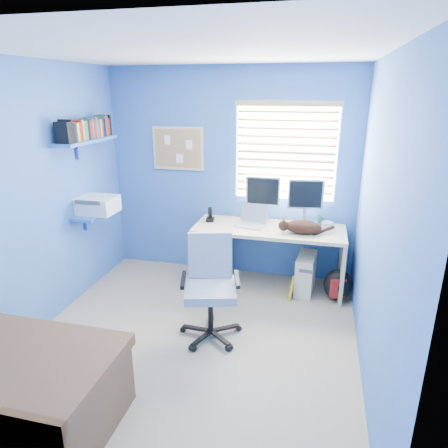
% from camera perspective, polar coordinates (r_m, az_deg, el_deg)
% --- Properties ---
extents(floor, '(3.00, 3.20, 0.00)m').
position_cam_1_polar(floor, '(3.91, -4.57, -16.21)').
color(floor, '#A29683').
rests_on(floor, ground).
extents(ceiling, '(3.00, 3.20, 0.00)m').
position_cam_1_polar(ceiling, '(3.22, -5.80, 23.37)').
color(ceiling, white).
rests_on(ceiling, wall_back).
extents(wall_back, '(3.00, 0.01, 2.50)m').
position_cam_1_polar(wall_back, '(4.85, 0.93, 7.01)').
color(wall_back, '#4172C9').
rests_on(wall_back, ground).
extents(wall_front, '(3.00, 0.01, 2.50)m').
position_cam_1_polar(wall_front, '(2.03, -19.88, -11.56)').
color(wall_front, '#4172C9').
rests_on(wall_front, ground).
extents(wall_left, '(0.01, 3.20, 2.50)m').
position_cam_1_polar(wall_left, '(4.08, -25.55, 2.90)').
color(wall_left, '#4172C9').
rests_on(wall_left, ground).
extents(wall_right, '(0.01, 3.20, 2.50)m').
position_cam_1_polar(wall_right, '(3.22, 21.09, -0.37)').
color(wall_right, '#4172C9').
rests_on(wall_right, ground).
extents(desk, '(1.70, 0.65, 0.74)m').
position_cam_1_polar(desk, '(4.70, 6.29, -4.75)').
color(desk, '#CDBC8D').
rests_on(desk, floor).
extents(laptop, '(0.38, 0.32, 0.22)m').
position_cam_1_polar(laptop, '(4.57, 3.81, 1.04)').
color(laptop, silver).
rests_on(laptop, desk).
extents(monitor_left, '(0.40, 0.13, 0.54)m').
position_cam_1_polar(monitor_left, '(4.71, 5.58, 3.58)').
color(monitor_left, silver).
rests_on(monitor_left, desk).
extents(monitor_right, '(0.41, 0.18, 0.54)m').
position_cam_1_polar(monitor_right, '(4.64, 11.53, 3.05)').
color(monitor_right, silver).
rests_on(monitor_right, desk).
extents(phone, '(0.10, 0.12, 0.17)m').
position_cam_1_polar(phone, '(4.74, -1.98, 1.40)').
color(phone, black).
rests_on(phone, desk).
extents(mug, '(0.10, 0.09, 0.10)m').
position_cam_1_polar(mug, '(4.75, 13.59, 0.49)').
color(mug, '#236C65').
rests_on(mug, desk).
extents(cd_spindle, '(0.13, 0.13, 0.07)m').
position_cam_1_polar(cd_spindle, '(4.66, 14.52, -0.14)').
color(cd_spindle, silver).
rests_on(cd_spindle, desk).
extents(cat, '(0.43, 0.27, 0.14)m').
position_cam_1_polar(cat, '(4.42, 11.23, -0.43)').
color(cat, black).
rests_on(cat, desk).
extents(tower_pc, '(0.23, 0.46, 0.45)m').
position_cam_1_polar(tower_pc, '(4.71, 11.57, -6.94)').
color(tower_pc, beige).
rests_on(tower_pc, floor).
extents(drawer_boxes, '(0.35, 0.28, 0.54)m').
position_cam_1_polar(drawer_boxes, '(4.91, -1.25, -4.87)').
color(drawer_boxes, tan).
rests_on(drawer_boxes, floor).
extents(yellow_book, '(0.03, 0.17, 0.24)m').
position_cam_1_polar(yellow_book, '(4.58, 9.60, -9.04)').
color(yellow_book, yellow).
rests_on(yellow_book, floor).
extents(backpack, '(0.38, 0.33, 0.36)m').
position_cam_1_polar(backpack, '(4.64, 15.94, -8.33)').
color(backpack, black).
rests_on(backpack, floor).
extents(bed_corner, '(1.16, 0.83, 0.56)m').
position_cam_1_polar(bed_corner, '(3.23, -26.24, -20.75)').
color(bed_corner, brown).
rests_on(bed_corner, floor).
extents(office_chair, '(0.69, 0.69, 0.96)m').
position_cam_1_polar(office_chair, '(3.81, -1.94, -10.78)').
color(office_chair, black).
rests_on(office_chair, floor).
extents(window_blinds, '(1.15, 0.05, 1.10)m').
position_cam_1_polar(window_blinds, '(4.67, 8.79, 10.08)').
color(window_blinds, white).
rests_on(window_blinds, ground).
extents(corkboard, '(0.64, 0.02, 0.52)m').
position_cam_1_polar(corkboard, '(4.96, -6.58, 10.67)').
color(corkboard, '#CDBC8D').
rests_on(corkboard, ground).
extents(wall_shelves, '(0.42, 0.90, 1.05)m').
position_cam_1_polar(wall_shelves, '(4.55, -18.59, 7.62)').
color(wall_shelves, blue).
rests_on(wall_shelves, ground).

